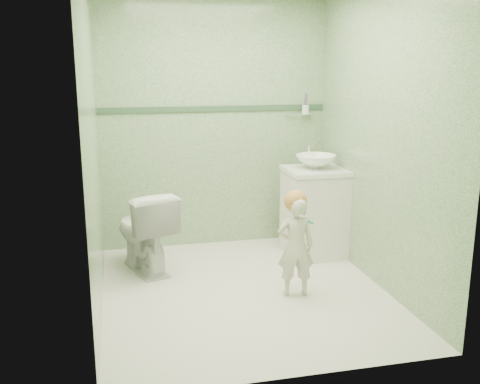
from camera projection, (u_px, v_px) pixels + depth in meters
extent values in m
plane|color=silver|center=(244.00, 291.00, 4.32)|extent=(2.50, 2.50, 0.00)
cube|color=gray|center=(214.00, 124.00, 5.22)|extent=(2.20, 0.04, 2.40)
cube|color=gray|center=(300.00, 174.00, 2.85)|extent=(2.20, 0.04, 2.40)
cube|color=gray|center=(92.00, 147.00, 3.80)|extent=(0.04, 2.50, 2.40)
cube|color=gray|center=(380.00, 137.00, 4.28)|extent=(0.04, 2.50, 2.40)
cube|color=#335239|center=(215.00, 109.00, 5.18)|extent=(2.20, 0.02, 0.05)
cube|color=white|center=(314.00, 214.00, 5.07)|extent=(0.52, 0.50, 0.80)
cube|color=white|center=(315.00, 171.00, 4.98)|extent=(0.54, 0.52, 0.04)
imported|color=white|center=(316.00, 162.00, 4.96)|extent=(0.37, 0.37, 0.13)
cylinder|color=silver|center=(308.00, 152.00, 5.13)|extent=(0.03, 0.03, 0.18)
cylinder|color=silver|center=(311.00, 145.00, 5.07)|extent=(0.02, 0.12, 0.02)
cylinder|color=silver|center=(299.00, 115.00, 5.34)|extent=(0.26, 0.02, 0.02)
cylinder|color=silver|center=(306.00, 109.00, 5.32)|extent=(0.07, 0.07, 0.09)
cylinder|color=#B42725|center=(306.00, 102.00, 5.31)|extent=(0.01, 0.01, 0.17)
cylinder|color=blue|center=(305.00, 102.00, 5.30)|extent=(0.01, 0.01, 0.17)
imported|color=white|center=(144.00, 231.00, 4.68)|extent=(0.61, 0.80, 0.72)
imported|color=beige|center=(296.00, 247.00, 4.16)|extent=(0.31, 0.23, 0.79)
sphere|color=#C27C3D|center=(296.00, 201.00, 4.10)|extent=(0.17, 0.17, 0.17)
cylinder|color=#079363|center=(310.00, 222.00, 3.99)|extent=(0.09, 0.13, 0.06)
cube|color=white|center=(301.00, 216.00, 4.02)|extent=(0.03, 0.03, 0.02)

